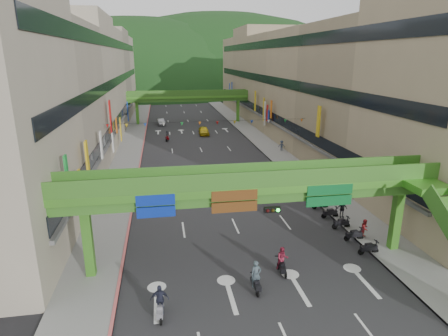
# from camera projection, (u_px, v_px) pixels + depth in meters

# --- Properties ---
(ground) EXTENTS (320.00, 320.00, 0.00)m
(ground) POSITION_uv_depth(u_px,v_px,m) (276.00, 317.00, 21.16)
(ground) COLOR black
(ground) RESTS_ON ground
(road_slab) EXTENTS (18.00, 140.00, 0.02)m
(road_slab) POSITION_uv_depth(u_px,v_px,m) (195.00, 137.00, 68.40)
(road_slab) COLOR #28282B
(road_slab) RESTS_ON ground
(sidewalk_left) EXTENTS (4.00, 140.00, 0.15)m
(sidewalk_left) POSITION_uv_depth(u_px,v_px,m) (134.00, 139.00, 66.65)
(sidewalk_left) COLOR gray
(sidewalk_left) RESTS_ON ground
(sidewalk_right) EXTENTS (4.00, 140.00, 0.15)m
(sidewalk_right) POSITION_uv_depth(u_px,v_px,m) (254.00, 135.00, 70.12)
(sidewalk_right) COLOR gray
(sidewalk_right) RESTS_ON ground
(curb_left) EXTENTS (0.20, 140.00, 0.18)m
(curb_left) POSITION_uv_depth(u_px,v_px,m) (145.00, 138.00, 66.94)
(curb_left) COLOR #CC5959
(curb_left) RESTS_ON ground
(curb_right) EXTENTS (0.20, 140.00, 0.18)m
(curb_right) POSITION_uv_depth(u_px,v_px,m) (244.00, 135.00, 69.82)
(curb_right) COLOR gray
(curb_right) RESTS_ON ground
(building_row_left) EXTENTS (12.80, 95.00, 19.00)m
(building_row_left) POSITION_uv_depth(u_px,v_px,m) (81.00, 86.00, 62.71)
(building_row_left) COLOR #9E937F
(building_row_left) RESTS_ON ground
(building_row_right) EXTENTS (12.80, 95.00, 19.00)m
(building_row_right) POSITION_uv_depth(u_px,v_px,m) (297.00, 83.00, 68.69)
(building_row_right) COLOR gray
(building_row_right) RESTS_ON ground
(overpass_near) EXTENTS (28.00, 12.27, 7.10)m
(overpass_near) POSITION_uv_depth(u_px,v_px,m) (269.00, 196.00, 24.90)
(overpass_near) COLOR #4C9E2D
(overpass_near) RESTS_ON ground
(overpass_far) EXTENTS (28.00, 2.20, 7.10)m
(overpass_far) POSITION_uv_depth(u_px,v_px,m) (188.00, 98.00, 81.04)
(overpass_far) COLOR #4C9E2D
(overpass_far) RESTS_ON ground
(hill_left) EXTENTS (168.00, 140.00, 112.00)m
(hill_left) POSITION_uv_depth(u_px,v_px,m) (140.00, 89.00, 169.99)
(hill_left) COLOR #1C4419
(hill_left) RESTS_ON ground
(hill_right) EXTENTS (208.00, 176.00, 128.00)m
(hill_right) POSITION_uv_depth(u_px,v_px,m) (220.00, 85.00, 195.21)
(hill_right) COLOR #1C4419
(hill_right) RESTS_ON ground
(bunting_string) EXTENTS (26.00, 0.36, 0.47)m
(bunting_string) POSITION_uv_depth(u_px,v_px,m) (209.00, 123.00, 47.80)
(bunting_string) COLOR black
(bunting_string) RESTS_ON ground
(scooter_rider_near) EXTENTS (0.66, 1.60, 2.11)m
(scooter_rider_near) POSITION_uv_depth(u_px,v_px,m) (256.00, 278.00, 23.18)
(scooter_rider_near) COLOR black
(scooter_rider_near) RESTS_ON ground
(scooter_rider_mid) EXTENTS (0.88, 1.60, 1.98)m
(scooter_rider_mid) POSITION_uv_depth(u_px,v_px,m) (282.00, 260.00, 25.08)
(scooter_rider_mid) COLOR black
(scooter_rider_mid) RESTS_ON ground
(scooter_rider_left) EXTENTS (1.05, 1.60, 2.10)m
(scooter_rider_left) POSITION_uv_depth(u_px,v_px,m) (160.00, 302.00, 20.78)
(scooter_rider_left) COLOR gray
(scooter_rider_left) RESTS_ON ground
(scooter_rider_far) EXTENTS (0.82, 1.57, 1.84)m
(scooter_rider_far) POSITION_uv_depth(u_px,v_px,m) (167.00, 136.00, 64.84)
(scooter_rider_far) COLOR maroon
(scooter_rider_far) RESTS_ON ground
(parked_scooter_row) EXTENTS (1.60, 9.35, 1.08)m
(parked_scooter_row) POSITION_uv_depth(u_px,v_px,m) (341.00, 223.00, 31.85)
(parked_scooter_row) COLOR black
(parked_scooter_row) RESTS_ON ground
(car_silver) EXTENTS (1.92, 4.15, 1.32)m
(car_silver) POSITION_uv_depth(u_px,v_px,m) (161.00, 122.00, 80.27)
(car_silver) COLOR #9B9CA3
(car_silver) RESTS_ON ground
(car_yellow) EXTENTS (1.91, 4.53, 1.53)m
(car_yellow) POSITION_uv_depth(u_px,v_px,m) (204.00, 131.00, 70.03)
(car_yellow) COLOR gold
(car_yellow) RESTS_ON ground
(pedestrian_red) EXTENTS (0.94, 0.90, 1.53)m
(pedestrian_red) POSITION_uv_depth(u_px,v_px,m) (365.00, 230.00, 30.05)
(pedestrian_red) COLOR #AD2226
(pedestrian_red) RESTS_ON ground
(pedestrian_dark) EXTENTS (0.98, 0.53, 1.58)m
(pedestrian_dark) POSITION_uv_depth(u_px,v_px,m) (342.00, 210.00, 33.78)
(pedestrian_dark) COLOR black
(pedestrian_dark) RESTS_ON ground
(pedestrian_blue) EXTENTS (0.87, 0.73, 1.58)m
(pedestrian_blue) POSITION_uv_depth(u_px,v_px,m) (282.00, 146.00, 57.76)
(pedestrian_blue) COLOR #303B4D
(pedestrian_blue) RESTS_ON ground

